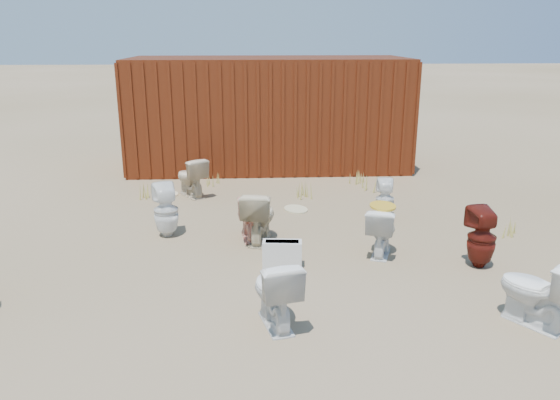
{
  "coord_description": "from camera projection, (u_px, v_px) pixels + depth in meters",
  "views": [
    {
      "loc": [
        -0.42,
        -7.03,
        2.87
      ],
      "look_at": [
        0.0,
        0.6,
        0.55
      ],
      "focal_mm": 35.0,
      "sensor_mm": 36.0,
      "label": 1
    }
  ],
  "objects": [
    {
      "name": "ground",
      "position": [
        282.0,
        250.0,
        7.57
      ],
      "size": [
        100.0,
        100.0,
        0.0
      ],
      "primitive_type": "plane",
      "color": "brown",
      "rests_on": "ground"
    },
    {
      "name": "weed_clump_d",
      "position": [
        213.0,
        180.0,
        10.82
      ],
      "size": [
        0.3,
        0.3,
        0.22
      ],
      "primitive_type": "cone",
      "color": "#A59A42",
      "rests_on": "ground"
    },
    {
      "name": "toilet_front_c",
      "position": [
        275.0,
        291.0,
        5.53
      ],
      "size": [
        0.58,
        0.81,
        0.75
      ],
      "primitive_type": "imported",
      "rotation": [
        0.0,
        0.0,
        3.38
      ],
      "color": "white",
      "rests_on": "ground"
    },
    {
      "name": "toilet_front_pink",
      "position": [
        250.0,
        215.0,
        7.95
      ],
      "size": [
        0.47,
        0.73,
        0.71
      ],
      "primitive_type": "imported",
      "rotation": [
        0.0,
        0.0,
        3.26
      ],
      "color": "#ECA188",
      "rests_on": "ground"
    },
    {
      "name": "toilet_back_yellowlid",
      "position": [
        381.0,
        231.0,
        7.34
      ],
      "size": [
        0.59,
        0.75,
        0.68
      ],
      "primitive_type": "imported",
      "rotation": [
        0.0,
        0.0,
        2.79
      ],
      "color": "white",
      "rests_on": "ground"
    },
    {
      "name": "weed_clump_a",
      "position": [
        146.0,
        192.0,
        9.88
      ],
      "size": [
        0.36,
        0.36,
        0.28
      ],
      "primitive_type": "cone",
      "color": "#A59A42",
      "rests_on": "ground"
    },
    {
      "name": "shipping_container",
      "position": [
        269.0,
        113.0,
        12.19
      ],
      "size": [
        6.0,
        2.4,
        2.4
      ],
      "primitive_type": "cube",
      "color": "#511B0D",
      "rests_on": "ground"
    },
    {
      "name": "weed_clump_e",
      "position": [
        357.0,
        177.0,
        10.97
      ],
      "size": [
        0.34,
        0.34,
        0.27
      ],
      "primitive_type": "cone",
      "color": "#A59A42",
      "rests_on": "ground"
    },
    {
      "name": "loose_tank",
      "position": [
        282.0,
        254.0,
        6.99
      ],
      "size": [
        0.52,
        0.24,
        0.35
      ],
      "primitive_type": "cube",
      "rotation": [
        0.0,
        0.0,
        -0.09
      ],
      "color": "silver",
      "rests_on": "ground"
    },
    {
      "name": "toilet_front_maroon",
      "position": [
        482.0,
        238.0,
        6.94
      ],
      "size": [
        0.41,
        0.41,
        0.79
      ],
      "primitive_type": "imported",
      "rotation": [
        0.0,
        0.0,
        3.28
      ],
      "color": "#59170F",
      "rests_on": "ground"
    },
    {
      "name": "toilet_back_e",
      "position": [
        385.0,
        199.0,
        8.79
      ],
      "size": [
        0.34,
        0.34,
        0.66
      ],
      "primitive_type": "imported",
      "rotation": [
        0.0,
        0.0,
        2.99
      ],
      "color": "white",
      "rests_on": "ground"
    },
    {
      "name": "loose_lid_far",
      "position": [
        168.0,
        194.0,
        10.23
      ],
      "size": [
        0.54,
        0.58,
        0.02
      ],
      "primitive_type": "ellipsoid",
      "rotation": [
        0.0,
        0.0,
        0.5
      ],
      "color": "beige",
      "rests_on": "ground"
    },
    {
      "name": "weed_clump_c",
      "position": [
        371.0,
        182.0,
        10.44
      ],
      "size": [
        0.36,
        0.36,
        0.34
      ],
      "primitive_type": "cone",
      "color": "#A59A42",
      "rests_on": "ground"
    },
    {
      "name": "yellow_lid",
      "position": [
        383.0,
        206.0,
        7.24
      ],
      "size": [
        0.34,
        0.43,
        0.02
      ],
      "primitive_type": "ellipsoid",
      "color": "gold",
      "rests_on": "toilet_back_yellowlid"
    },
    {
      "name": "weed_clump_f",
      "position": [
        509.0,
        228.0,
        8.08
      ],
      "size": [
        0.28,
        0.28,
        0.25
      ],
      "primitive_type": "cone",
      "color": "#A59A42",
      "rests_on": "ground"
    },
    {
      "name": "toilet_front_e",
      "position": [
        536.0,
        291.0,
        5.53
      ],
      "size": [
        0.78,
        0.86,
        0.76
      ],
      "primitive_type": "imported",
      "rotation": [
        0.0,
        0.0,
        3.75
      ],
      "color": "white",
      "rests_on": "ground"
    },
    {
      "name": "toilet_back_beige_right",
      "position": [
        259.0,
        216.0,
        7.8
      ],
      "size": [
        0.58,
        0.82,
        0.77
      ],
      "primitive_type": "imported",
      "rotation": [
        0.0,
        0.0,
        2.93
      ],
      "color": "beige",
      "rests_on": "ground"
    },
    {
      "name": "loose_lid_near",
      "position": [
        296.0,
        209.0,
        9.32
      ],
      "size": [
        0.53,
        0.6,
        0.02
      ],
      "primitive_type": "ellipsoid",
      "rotation": [
        0.0,
        0.0,
        0.37
      ],
      "color": "beige",
      "rests_on": "ground"
    },
    {
      "name": "weed_clump_b",
      "position": [
        304.0,
        190.0,
        9.98
      ],
      "size": [
        0.32,
        0.32,
        0.29
      ],
      "primitive_type": "cone",
      "color": "#A59A42",
      "rests_on": "ground"
    },
    {
      "name": "toilet_back_a",
      "position": [
        166.0,
        210.0,
        8.01
      ],
      "size": [
        0.46,
        0.46,
        0.8
      ],
      "primitive_type": "imported",
      "rotation": [
        0.0,
        0.0,
        3.46
      ],
      "color": "white",
      "rests_on": "ground"
    },
    {
      "name": "toilet_back_beige_left",
      "position": [
        191.0,
        177.0,
        10.0
      ],
      "size": [
        0.74,
        0.82,
        0.73
      ],
      "primitive_type": "imported",
      "rotation": [
        0.0,
        0.0,
        3.74
      ],
      "color": "beige",
      "rests_on": "ground"
    }
  ]
}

